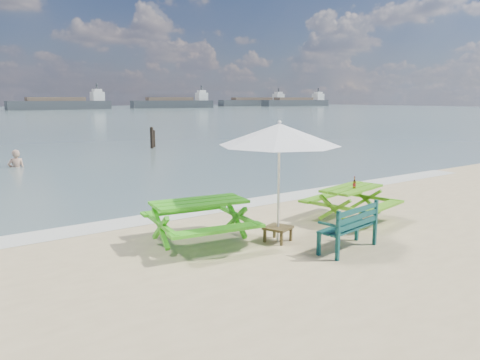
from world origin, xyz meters
TOP-DOWN VIEW (x-y plane):
  - foam_strip at (0.00, 4.60)m, footprint 22.00×0.90m
  - picnic_table_left at (-1.18, 2.32)m, footprint 2.04×2.20m
  - picnic_table_right at (2.52, 1.82)m, footprint 1.96×2.10m
  - park_bench at (0.85, 0.43)m, footprint 1.41×0.67m
  - side_table at (0.13, 1.55)m, footprint 0.59×0.59m
  - patio_umbrella at (0.13, 1.55)m, footprint 2.97×2.97m
  - beer_bottle at (2.47, 1.70)m, footprint 0.07×0.07m
  - swimmer at (-2.05, 15.42)m, footprint 0.73×0.56m
  - mooring_pilings at (5.67, 19.03)m, footprint 0.58×0.78m
  - cargo_ships at (58.51, 121.54)m, footprint 148.90×28.38m

SIDE VIEW (x-z plane):
  - swimmer at x=-2.05m, z-range -1.07..0.71m
  - foam_strip at x=0.00m, z-range 0.00..0.01m
  - side_table at x=0.13m, z-range 0.01..0.31m
  - park_bench at x=0.85m, z-range -0.16..0.68m
  - picnic_table_right at x=2.52m, z-range -0.01..0.76m
  - picnic_table_left at x=-1.18m, z-range -0.02..0.83m
  - mooring_pilings at x=5.67m, z-range -0.24..1.14m
  - beer_bottle at x=2.47m, z-range 0.73..0.99m
  - cargo_ships at x=58.51m, z-range -1.02..3.38m
  - patio_umbrella at x=0.13m, z-range 0.94..3.23m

